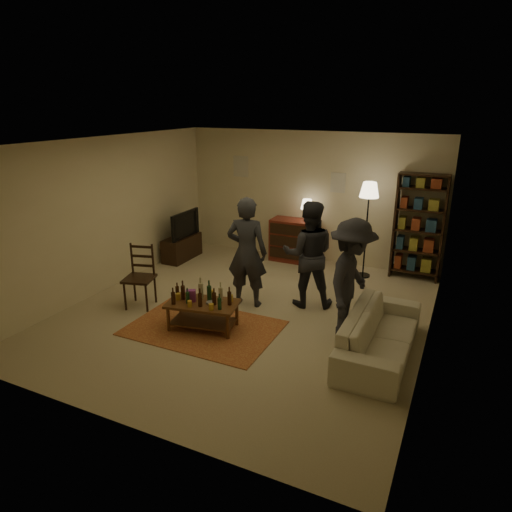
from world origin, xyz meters
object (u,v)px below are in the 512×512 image
Objects in this scene: dining_chair at (140,273)px; tv_stand at (182,242)px; person_right at (309,254)px; floor_lamp at (369,197)px; person_left at (247,252)px; coffee_table at (202,305)px; person_by_sofa at (351,281)px; dresser at (295,239)px; sofa at (380,334)px; bookshelf at (419,226)px.

tv_stand is (-0.73, 2.28, -0.18)m from dining_chair.
floor_lamp is at bearing -128.60° from person_right.
tv_stand is 0.58× the size of person_left.
coffee_table is 2.20m from person_by_sofa.
coffee_table is 0.61× the size of person_left.
dresser is 0.77× the size of person_right.
floor_lamp is at bearing 9.41° from person_by_sofa.
dresser is at bearing 35.30° from person_by_sofa.
coffee_table is 3.49m from dresser.
person_left is at bearing -33.01° from tv_stand.
tv_stand is at bearing -157.93° from dresser.
person_left is at bearing -124.68° from floor_lamp.
person_right is (-1.41, 1.12, 0.58)m from sofa.
person_left reaches higher than person_by_sofa.
dining_chair is at bearing 97.56° from person_by_sofa.
bookshelf is 1.14× the size of person_by_sofa.
bookshelf is 3.44m from person_left.
coffee_table is 0.64× the size of person_by_sofa.
dining_chair is 3.92m from sofa.
coffee_table is at bearing 32.45° from person_right.
dresser reaches higher than dining_chair.
bookshelf is at bearing 24.16° from dining_chair.
person_by_sofa is at bearing 17.70° from coffee_table.
person_by_sofa reaches higher than tv_stand.
dresser is (2.25, 0.91, 0.09)m from tv_stand.
coffee_table is 0.64× the size of person_right.
bookshelf reaches higher than sofa.
tv_stand is at bearing -42.77° from person_left.
person_right is at bearing 49.03° from person_by_sofa.
dresser is at bearing -98.21° from person_left.
floor_lamp reaches higher than coffee_table.
sofa is 2.50m from person_left.
tv_stand reaches higher than coffee_table.
floor_lamp reaches higher than person_right.
person_by_sofa is at bearing 60.71° from sofa.
dining_chair is at bearing 16.22° from person_left.
bookshelf reaches higher than dining_chair.
dining_chair is at bearing -140.53° from bookshelf.
bookshelf reaches higher than coffee_table.
dining_chair is 2.40m from tv_stand.
sofa is (2.54, 0.37, -0.08)m from coffee_table.
floor_lamp is (1.54, -0.29, 1.10)m from dresser.
floor_lamp reaches higher than tv_stand.
tv_stand is 4.84m from bookshelf.
dining_chair is 5.15m from bookshelf.
tv_stand is 5.14m from sofa.
floor_lamp is at bearing -134.45° from person_left.
dining_chair is 0.51× the size of sofa.
person_by_sofa is (1.83, -0.41, -0.03)m from person_left.
bookshelf reaches higher than dresser.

